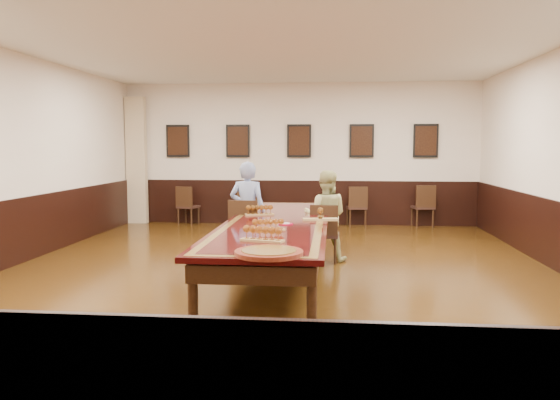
# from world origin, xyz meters

# --- Properties ---
(floor) EXTENTS (8.00, 10.00, 0.02)m
(floor) POSITION_xyz_m (0.00, 0.00, -0.01)
(floor) COLOR black
(floor) RESTS_ON ground
(ceiling) EXTENTS (8.00, 10.00, 0.02)m
(ceiling) POSITION_xyz_m (0.00, 0.00, 3.21)
(ceiling) COLOR white
(ceiling) RESTS_ON floor
(wall_back) EXTENTS (8.00, 0.02, 3.20)m
(wall_back) POSITION_xyz_m (0.00, 5.01, 1.60)
(wall_back) COLOR silver
(wall_back) RESTS_ON floor
(wall_front) EXTENTS (8.00, 0.02, 3.20)m
(wall_front) POSITION_xyz_m (0.00, -5.01, 1.60)
(wall_front) COLOR silver
(wall_front) RESTS_ON floor
(chair_man) EXTENTS (0.49, 0.53, 0.97)m
(chair_man) POSITION_xyz_m (-0.57, 0.88, 0.49)
(chair_man) COLOR #311C15
(chair_man) RESTS_ON floor
(chair_woman) EXTENTS (0.46, 0.49, 0.90)m
(chair_woman) POSITION_xyz_m (0.65, 0.95, 0.45)
(chair_woman) COLOR #311C15
(chair_woman) RESTS_ON floor
(spare_chair_a) EXTENTS (0.51, 0.54, 0.88)m
(spare_chair_a) POSITION_xyz_m (-2.51, 4.67, 0.44)
(spare_chair_a) COLOR #311C15
(spare_chair_a) RESTS_ON floor
(spare_chair_b) EXTENTS (0.49, 0.53, 0.99)m
(spare_chair_b) POSITION_xyz_m (-1.14, 4.77, 0.50)
(spare_chair_b) COLOR #311C15
(spare_chair_b) RESTS_ON floor
(spare_chair_c) EXTENTS (0.48, 0.51, 0.90)m
(spare_chair_c) POSITION_xyz_m (1.30, 4.80, 0.45)
(spare_chair_c) COLOR #311C15
(spare_chair_c) RESTS_ON floor
(spare_chair_d) EXTENTS (0.51, 0.55, 0.93)m
(spare_chair_d) POSITION_xyz_m (2.75, 4.83, 0.47)
(spare_chair_d) COLOR #311C15
(spare_chair_d) RESTS_ON floor
(person_man) EXTENTS (0.59, 0.42, 1.55)m
(person_man) POSITION_xyz_m (-0.56, 0.98, 0.78)
(person_man) COLOR #4560AC
(person_man) RESTS_ON floor
(person_woman) EXTENTS (0.74, 0.60, 1.41)m
(person_woman) POSITION_xyz_m (0.66, 1.05, 0.71)
(person_woman) COLOR #C9C47D
(person_woman) RESTS_ON floor
(pink_phone) EXTENTS (0.13, 0.15, 0.01)m
(pink_phone) POSITION_xyz_m (0.60, 0.22, 0.76)
(pink_phone) COLOR #F25092
(pink_phone) RESTS_ON conference_table
(curtain) EXTENTS (0.45, 0.18, 2.90)m
(curtain) POSITION_xyz_m (-3.75, 4.82, 1.45)
(curtain) COLOR #CBB18B
(curtain) RESTS_ON floor
(wainscoting) EXTENTS (8.00, 10.00, 1.00)m
(wainscoting) POSITION_xyz_m (0.00, 0.00, 0.50)
(wainscoting) COLOR black
(wainscoting) RESTS_ON floor
(conference_table) EXTENTS (1.40, 5.00, 0.76)m
(conference_table) POSITION_xyz_m (0.00, 0.00, 0.61)
(conference_table) COLOR black
(conference_table) RESTS_ON floor
(posters) EXTENTS (6.14, 0.04, 0.74)m
(posters) POSITION_xyz_m (0.00, 4.94, 1.90)
(posters) COLOR black
(posters) RESTS_ON wall_back
(flight_a) EXTENTS (0.45, 0.25, 0.16)m
(flight_a) POSITION_xyz_m (-0.32, 0.63, 0.82)
(flight_a) COLOR #A37F44
(flight_a) RESTS_ON conference_table
(flight_b) EXTENTS (0.51, 0.22, 0.18)m
(flight_b) POSITION_xyz_m (0.60, 0.17, 0.84)
(flight_b) COLOR #A37F44
(flight_b) RESTS_ON conference_table
(flight_c) EXTENTS (0.43, 0.22, 0.15)m
(flight_c) POSITION_xyz_m (-0.02, -0.84, 0.82)
(flight_c) COLOR #A37F44
(flight_c) RESTS_ON conference_table
(flight_d) EXTENTS (0.50, 0.27, 0.18)m
(flight_d) POSITION_xyz_m (0.01, -1.61, 0.83)
(flight_d) COLOR #A37F44
(flight_d) RESTS_ON conference_table
(red_plate_grp) EXTENTS (0.19, 0.19, 0.03)m
(red_plate_grp) POSITION_xyz_m (0.15, -0.29, 0.76)
(red_plate_grp) COLOR #B20B30
(red_plate_grp) RESTS_ON conference_table
(carved_platter) EXTENTS (0.77, 0.77, 0.05)m
(carved_platter) POSITION_xyz_m (0.17, -2.30, 0.77)
(carved_platter) COLOR maroon
(carved_platter) RESTS_ON conference_table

